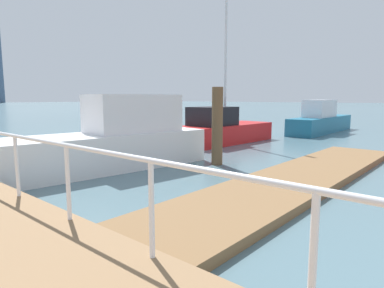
% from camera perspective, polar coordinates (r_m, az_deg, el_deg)
% --- Properties ---
extents(floating_dock, '(11.61, 2.00, 0.18)m').
position_cam_1_polar(floating_dock, '(8.63, 17.32, -5.85)').
color(floating_dock, olive).
rests_on(floating_dock, ground_plane).
extents(dock_piling_5, '(0.35, 0.35, 2.42)m').
position_cam_1_polar(dock_piling_5, '(10.39, 4.35, 3.04)').
color(dock_piling_5, brown).
rests_on(dock_piling_5, ground_plane).
extents(moored_boat_2, '(5.49, 2.09, 7.41)m').
position_cam_1_polar(moored_boat_2, '(15.56, 5.16, 2.56)').
color(moored_boat_2, red).
rests_on(moored_boat_2, ground_plane).
extents(moored_boat_3, '(6.67, 2.72, 2.19)m').
position_cam_1_polar(moored_boat_3, '(10.17, -13.76, 0.51)').
color(moored_boat_3, white).
rests_on(moored_boat_3, ground_plane).
extents(moored_boat_4, '(7.33, 1.61, 1.97)m').
position_cam_1_polar(moored_boat_4, '(21.70, 21.23, 3.75)').
color(moored_boat_4, '#1E6B8C').
rests_on(moored_boat_4, ground_plane).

